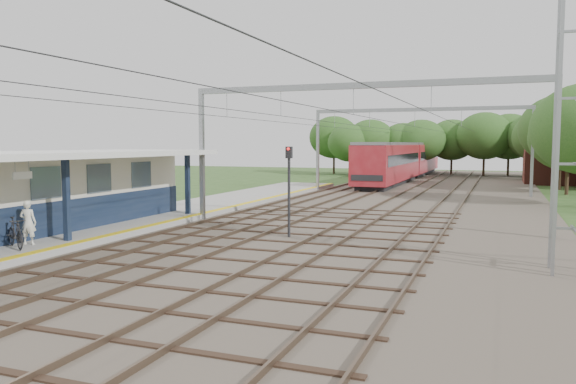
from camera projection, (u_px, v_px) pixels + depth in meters
The scene contains 14 objects.
ground at pixel (82, 306), 14.25m from camera, with size 160.00×160.00×0.00m, color #2D4C1E.
ballast_bed at pixel (414, 200), 40.75m from camera, with size 18.00×90.00×0.10m, color #473D33.
platform at pixel (152, 218), 29.93m from camera, with size 5.00×52.00×0.35m, color gray.
yellow_stripe at pixel (189, 216), 29.11m from camera, with size 0.45×52.00×0.01m, color yellow.
station_building at pixel (28, 193), 23.74m from camera, with size 3.41×18.00×3.40m.
canopy at pixel (28, 156), 22.27m from camera, with size 6.40×20.00×3.44m.
rail_tracks at pixel (380, 197), 41.62m from camera, with size 11.80×88.00×0.15m.
catenary_system at pixel (396, 122), 36.10m from camera, with size 17.22×88.00×7.00m.
tree_band at pixel (448, 137), 65.63m from camera, with size 31.72×30.88×8.82m.
house_far at pixel (567, 152), 56.69m from camera, with size 8.00×6.12×8.66m.
person at pixel (28, 222), 20.95m from camera, with size 0.61×0.40×1.67m, color silver.
bicycle at pixel (15, 233), 20.23m from camera, with size 0.53×1.86×1.12m, color black.
train at pixel (406, 159), 64.48m from camera, with size 3.17×39.47×4.15m.
signal_post at pixel (289, 183), 24.05m from camera, with size 0.29×0.26×4.00m.
Camera 1 is at (9.86, -11.16, 4.13)m, focal length 35.00 mm.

